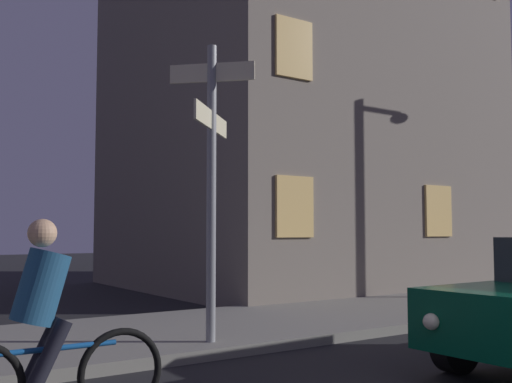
% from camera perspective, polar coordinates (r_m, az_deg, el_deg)
% --- Properties ---
extents(sidewalk_kerb, '(40.00, 3.30, 0.14)m').
position_cam_1_polar(sidewalk_kerb, '(9.21, -2.66, -12.88)').
color(sidewalk_kerb, gray).
rests_on(sidewalk_kerb, ground_plane).
extents(signpost, '(1.08, 1.08, 3.77)m').
position_cam_1_polar(signpost, '(7.57, -4.31, 2.32)').
color(signpost, gray).
rests_on(signpost, sidewalk_kerb).
extents(cyclist, '(1.82, 0.33, 1.61)m').
position_cam_1_polar(cyclist, '(4.95, -19.49, -12.54)').
color(cyclist, black).
rests_on(cyclist, ground_plane).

